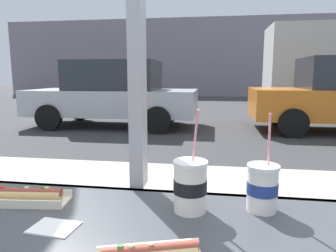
{
  "coord_description": "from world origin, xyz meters",
  "views": [
    {
      "loc": [
        0.28,
        -1.0,
        1.34
      ],
      "look_at": [
        -0.18,
        2.0,
        0.84
      ],
      "focal_mm": 32.89,
      "sensor_mm": 36.0,
      "label": 1
    }
  ],
  "objects_px": {
    "hotdog_tray_near": "(26,196)",
    "soda_cup_right": "(190,185)",
    "parked_car_silver": "(114,94)",
    "soda_cup_left": "(262,187)"
  },
  "relations": [
    {
      "from": "soda_cup_left",
      "to": "soda_cup_right",
      "type": "bearing_deg",
      "value": -169.93
    },
    {
      "from": "soda_cup_right",
      "to": "parked_car_silver",
      "type": "bearing_deg",
      "value": 110.4
    },
    {
      "from": "soda_cup_right",
      "to": "hotdog_tray_near",
      "type": "bearing_deg",
      "value": -177.86
    },
    {
      "from": "soda_cup_left",
      "to": "soda_cup_right",
      "type": "relative_size",
      "value": 0.96
    },
    {
      "from": "hotdog_tray_near",
      "to": "parked_car_silver",
      "type": "xyz_separation_m",
      "value": [
        -2.05,
        6.96,
        -0.09
      ]
    },
    {
      "from": "soda_cup_right",
      "to": "soda_cup_left",
      "type": "bearing_deg",
      "value": 10.07
    },
    {
      "from": "hotdog_tray_near",
      "to": "soda_cup_right",
      "type": "bearing_deg",
      "value": 2.14
    },
    {
      "from": "soda_cup_left",
      "to": "hotdog_tray_near",
      "type": "xyz_separation_m",
      "value": [
        -0.74,
        -0.06,
        -0.05
      ]
    },
    {
      "from": "soda_cup_right",
      "to": "parked_car_silver",
      "type": "distance_m",
      "value": 7.4
    },
    {
      "from": "soda_cup_left",
      "to": "parked_car_silver",
      "type": "height_order",
      "value": "parked_car_silver"
    }
  ]
}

